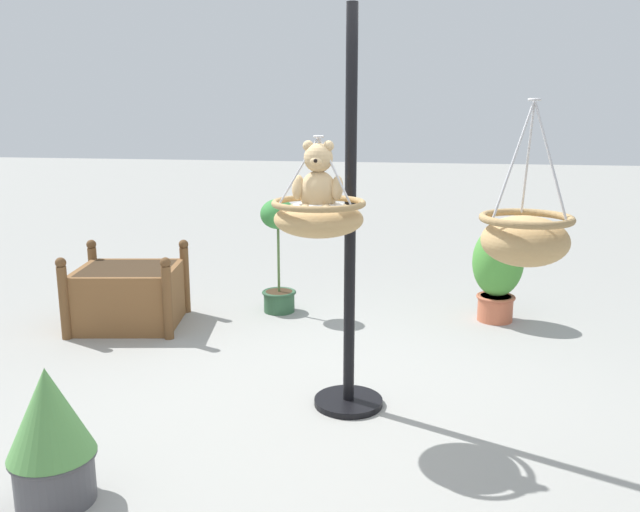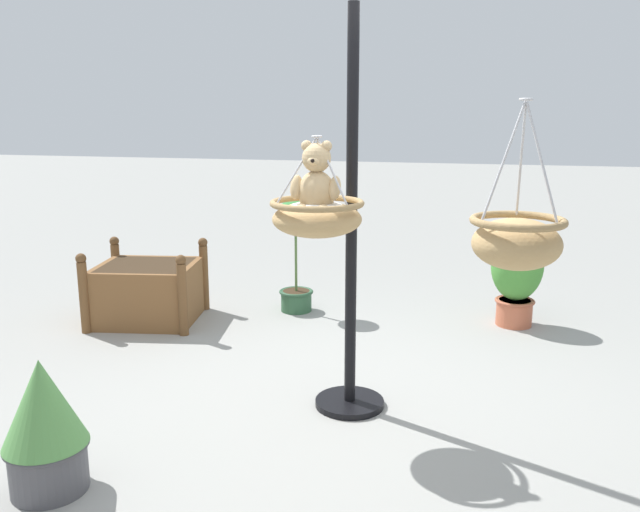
# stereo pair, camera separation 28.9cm
# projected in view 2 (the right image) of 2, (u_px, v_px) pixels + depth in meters

# --- Properties ---
(ground_plane) EXTENTS (40.00, 40.00, 0.00)m
(ground_plane) POSITION_uv_depth(u_px,v_px,m) (322.00, 406.00, 4.20)
(ground_plane) COLOR gray
(display_pole_central) EXTENTS (0.44, 0.44, 2.50)m
(display_pole_central) POSITION_uv_depth(u_px,v_px,m) (351.00, 288.00, 4.03)
(display_pole_central) COLOR black
(display_pole_central) RESTS_ON ground
(hanging_basket_with_teddy) EXTENTS (0.54, 0.54, 0.57)m
(hanging_basket_with_teddy) POSITION_uv_depth(u_px,v_px,m) (317.00, 216.00, 3.73)
(hanging_basket_with_teddy) COLOR tan
(teddy_bear) EXTENTS (0.29, 0.25, 0.42)m
(teddy_bear) POSITION_uv_depth(u_px,v_px,m) (316.00, 184.00, 3.67)
(teddy_bear) COLOR tan
(hanging_basket_left_high) EXTENTS (0.44, 0.44, 0.78)m
(hanging_basket_left_high) POSITION_uv_depth(u_px,v_px,m) (517.00, 240.00, 3.03)
(hanging_basket_left_high) COLOR tan
(wooden_planter_box) EXTENTS (1.05, 0.96, 0.69)m
(wooden_planter_box) POSITION_uv_depth(u_px,v_px,m) (148.00, 290.00, 5.85)
(wooden_planter_box) COLOR brown
(wooden_planter_box) RESTS_ON ground
(potted_plant_fern_front) EXTENTS (0.32, 0.32, 1.07)m
(potted_plant_fern_front) POSITION_uv_depth(u_px,v_px,m) (296.00, 250.00, 6.06)
(potted_plant_fern_front) COLOR #2D5638
(potted_plant_fern_front) RESTS_ON ground
(potted_plant_bushy_green) EXTENTS (0.41, 0.41, 0.69)m
(potted_plant_bushy_green) POSITION_uv_depth(u_px,v_px,m) (45.00, 425.00, 3.20)
(potted_plant_bushy_green) COLOR #4C4C51
(potted_plant_bushy_green) RESTS_ON ground
(potted_plant_small_succulent) EXTENTS (0.45, 0.45, 0.86)m
(potted_plant_small_succulent) POSITION_uv_depth(u_px,v_px,m) (517.00, 273.00, 5.68)
(potted_plant_small_succulent) COLOR #BC6042
(potted_plant_small_succulent) RESTS_ON ground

